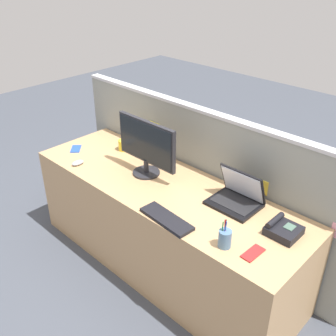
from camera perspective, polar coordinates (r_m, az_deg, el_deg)
ground_plane at (r=3.24m, az=-0.63°, el=-13.64°), size 10.00×10.00×0.00m
desk at (r=3.00m, az=-0.67°, el=-8.49°), size 2.20×0.70×0.74m
cubicle_divider at (r=3.11m, az=4.37°, el=-1.78°), size 2.52×0.08×1.21m
desktop_monitor at (r=2.84m, az=-3.17°, el=3.35°), size 0.55×0.20×0.42m
laptop at (r=2.61m, az=10.07°, el=-3.98°), size 0.32×0.26×0.24m
desk_phone at (r=2.43m, az=16.35°, el=-8.58°), size 0.18×0.18×0.09m
keyboard_main at (r=2.44m, az=-0.23°, el=-7.41°), size 0.39×0.15×0.02m
computer_mouse_right_hand at (r=3.13m, az=-12.99°, el=0.76°), size 0.06×0.10×0.03m
pen_cup at (r=2.25m, az=8.27°, el=-10.09°), size 0.07×0.07×0.18m
cell_phone_red_case at (r=2.26m, az=12.26°, el=-12.00°), size 0.07×0.15×0.01m
cell_phone_blue_case at (r=3.38m, az=-13.26°, el=2.74°), size 0.15×0.15×0.01m
coffee_mug at (r=3.29m, az=-6.42°, el=3.33°), size 0.13×0.09×0.09m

